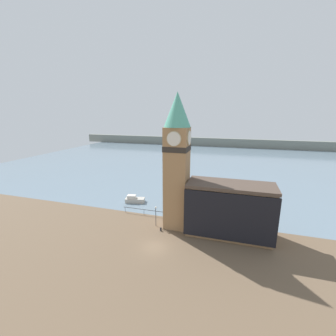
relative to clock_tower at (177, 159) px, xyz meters
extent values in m
plane|color=brown|center=(-1.39, -7.45, -12.31)|extent=(160.00, 160.00, 0.00)
cube|color=slate|center=(-1.39, 62.76, -12.31)|extent=(160.00, 120.00, 0.00)
cube|color=gray|center=(-1.39, 102.76, -9.81)|extent=(180.00, 3.00, 5.00)
cube|color=#333338|center=(-7.40, 2.51, -11.26)|extent=(8.94, 0.08, 0.08)
cylinder|color=#333338|center=(-11.57, 2.51, -11.78)|extent=(0.07, 0.07, 1.05)
cylinder|color=#333338|center=(-7.40, 2.51, -11.78)|extent=(0.07, 0.07, 1.05)
cylinder|color=#333338|center=(-3.23, 2.51, -11.78)|extent=(0.07, 0.07, 1.05)
cube|color=#9E754C|center=(-0.01, 0.01, -3.50)|extent=(3.84, 3.84, 17.62)
cube|color=#2D2823|center=(-0.01, 0.01, 1.82)|extent=(3.96, 3.96, 0.90)
cylinder|color=tan|center=(-0.01, -1.98, 3.62)|extent=(2.40, 0.12, 2.40)
cylinder|color=silver|center=(-0.01, -2.06, 3.62)|extent=(2.19, 0.12, 2.19)
cylinder|color=tan|center=(1.98, 0.01, 3.62)|extent=(0.12, 2.40, 2.40)
cylinder|color=silver|center=(2.06, 0.01, 3.62)|extent=(0.12, 2.19, 2.19)
cone|color=#51A88E|center=(-0.01, 0.01, 8.08)|extent=(4.42, 4.42, 5.55)
cube|color=#9E754C|center=(9.06, -0.28, -8.11)|extent=(13.44, 5.48, 8.39)
cube|color=#4C3D33|center=(9.06, -0.28, -3.66)|extent=(13.84, 5.88, 0.50)
cube|color=black|center=(9.06, -3.17, -7.94)|extent=(13.94, 0.30, 7.72)
cube|color=#B7B2A8|center=(-11.85, 7.86, -11.83)|extent=(4.61, 2.76, 0.95)
cube|color=silver|center=(-12.61, 7.68, -11.00)|extent=(2.14, 1.67, 0.71)
cylinder|color=black|center=(-2.09, -2.62, -12.05)|extent=(0.28, 0.28, 0.52)
sphere|color=black|center=(-2.09, -2.62, -11.78)|extent=(0.30, 0.30, 0.30)
cylinder|color=black|center=(-3.52, -1.13, -10.58)|extent=(0.10, 0.10, 3.45)
sphere|color=silver|center=(-3.52, -1.13, -8.76)|extent=(0.32, 0.32, 0.32)
camera|label=1|loc=(9.37, -35.87, 7.57)|focal=24.00mm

